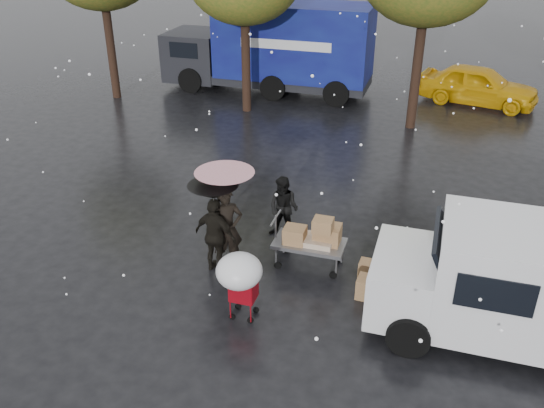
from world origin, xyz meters
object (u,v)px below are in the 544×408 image
(person_black, at_px, (216,236))
(blue_truck, at_px, (274,48))
(vendor_cart, at_px, (313,237))
(shopping_cart, at_px, (240,274))
(person_pink, at_px, (227,229))
(yellow_taxi, at_px, (479,85))
(white_van, at_px, (527,286))

(person_black, xyz_separation_m, blue_truck, (-2.68, 12.70, 0.91))
(vendor_cart, xyz_separation_m, shopping_cart, (-0.83, -2.18, 0.34))
(person_pink, distance_m, shopping_cart, 1.90)
(blue_truck, bearing_deg, shopping_cart, -75.17)
(person_pink, height_order, vendor_cart, person_pink)
(yellow_taxi, bearing_deg, vendor_cart, 177.61)
(yellow_taxi, bearing_deg, white_van, -164.81)
(person_black, height_order, vendor_cart, person_black)
(person_pink, bearing_deg, vendor_cart, -14.73)
(person_black, bearing_deg, yellow_taxi, -98.38)
(vendor_cart, height_order, shopping_cart, shopping_cart)
(shopping_cart, xyz_separation_m, yellow_taxi, (4.19, 14.83, -0.32))
(person_black, height_order, white_van, white_van)
(person_pink, bearing_deg, white_van, -37.82)
(person_pink, relative_size, person_black, 1.08)
(person_pink, relative_size, blue_truck, 0.22)
(person_black, xyz_separation_m, vendor_cart, (1.90, 0.75, -0.12))
(person_black, relative_size, white_van, 0.34)
(person_pink, relative_size, white_van, 0.37)
(white_van, height_order, yellow_taxi, white_van)
(vendor_cart, distance_m, blue_truck, 12.84)
(person_black, xyz_separation_m, white_van, (5.91, -0.43, 0.32))
(yellow_taxi, bearing_deg, person_pink, 171.33)
(person_black, bearing_deg, blue_truck, -65.06)
(person_black, relative_size, vendor_cart, 1.11)
(person_pink, height_order, shopping_cart, person_pink)
(white_van, distance_m, yellow_taxi, 13.85)
(vendor_cart, bearing_deg, blue_truck, 110.94)
(white_van, bearing_deg, blue_truck, 123.20)
(white_van, relative_size, yellow_taxi, 1.13)
(white_van, xyz_separation_m, yellow_taxi, (-0.66, 13.83, -0.42))
(person_pink, distance_m, vendor_cart, 1.82)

